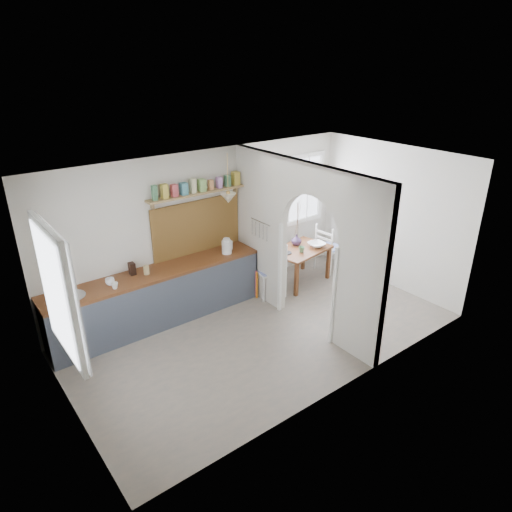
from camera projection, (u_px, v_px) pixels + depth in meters
floor at (265, 333)px, 7.12m from camera, size 5.80×3.20×0.01m
ceiling at (266, 168)px, 6.07m from camera, size 5.80×3.20×0.01m
walls at (266, 257)px, 6.59m from camera, size 5.81×3.21×2.60m
partition at (299, 235)px, 6.96m from camera, size 0.12×3.20×2.60m
kitchen_window at (56, 293)px, 4.85m from camera, size 0.10×1.16×1.50m
nook_window at (288, 192)px, 8.61m from camera, size 1.76×0.10×1.30m
counter at (158, 296)px, 7.26m from camera, size 3.50×0.60×0.90m
sink at (71, 297)px, 6.34m from camera, size 0.40×0.40×0.02m
backsplash at (197, 227)px, 7.60m from camera, size 1.65×0.03×0.90m
shelf at (198, 189)px, 7.27m from camera, size 1.75×0.20×0.21m
pendant_lamp at (228, 198)px, 7.28m from camera, size 0.26×0.26×0.16m
utensil_rail at (260, 222)px, 7.52m from camera, size 0.02×0.50×0.02m
dining_table at (300, 265)px, 8.59m from camera, size 1.19×0.89×0.68m
chair_left at (270, 269)px, 8.06m from camera, size 0.55×0.55×1.01m
chair_right at (330, 247)px, 9.04m from camera, size 0.48×0.48×0.97m
kettle at (227, 246)px, 7.66m from camera, size 0.27×0.25×0.27m
mug_a at (115, 286)px, 6.53m from camera, size 0.12×0.12×0.09m
mug_b at (110, 282)px, 6.63m from camera, size 0.14×0.14×0.10m
knife_block at (132, 269)px, 6.94m from camera, size 0.09×0.13×0.19m
jar at (146, 270)px, 6.95m from camera, size 0.10×0.10×0.14m
towel_magenta at (256, 284)px, 8.04m from camera, size 0.02×0.03×0.50m
towel_orange at (257, 286)px, 8.03m from camera, size 0.02×0.03×0.52m
bowl at (317, 245)px, 8.53m from camera, size 0.35×0.35×0.08m
table_cup at (302, 250)px, 8.28m from camera, size 0.11×0.11×0.10m
plate at (287, 253)px, 8.26m from camera, size 0.18×0.18×0.01m
vase at (296, 240)px, 8.58m from camera, size 0.25×0.25×0.20m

